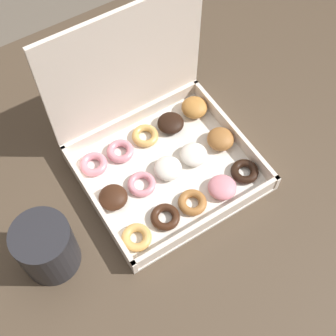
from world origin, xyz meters
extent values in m
plane|color=#6B6054|center=(0.00, 0.00, 0.00)|extent=(8.00, 8.00, 0.00)
cube|color=#4C3D2D|center=(0.00, 0.00, 0.71)|extent=(1.26, 0.94, 0.03)
cylinder|color=#4C3D2D|center=(0.58, 0.42, 0.35)|extent=(0.06, 0.06, 0.70)
cube|color=silver|center=(0.04, 0.00, 0.73)|extent=(0.30, 0.27, 0.01)
cube|color=silver|center=(0.04, -0.13, 0.75)|extent=(0.30, 0.01, 0.03)
cube|color=silver|center=(0.04, 0.13, 0.75)|extent=(0.30, 0.01, 0.03)
cube|color=silver|center=(-0.11, 0.00, 0.75)|extent=(0.01, 0.27, 0.03)
cube|color=silver|center=(0.18, 0.00, 0.75)|extent=(0.01, 0.27, 0.03)
cube|color=silver|center=(0.04, 0.14, 0.88)|extent=(0.30, 0.01, 0.24)
torus|color=tan|center=(-0.08, -0.08, 0.74)|extent=(0.05, 0.05, 0.02)
torus|color=#381E11|center=(-0.02, -0.08, 0.74)|extent=(0.05, 0.05, 0.01)
torus|color=#9E6633|center=(0.04, -0.08, 0.74)|extent=(0.05, 0.05, 0.01)
ellipsoid|color=pink|center=(0.10, -0.09, 0.74)|extent=(0.05, 0.05, 0.02)
torus|color=black|center=(0.15, -0.08, 0.74)|extent=(0.05, 0.05, 0.02)
ellipsoid|color=#381E11|center=(-0.08, 0.00, 0.75)|extent=(0.05, 0.05, 0.03)
torus|color=pink|center=(-0.02, 0.00, 0.74)|extent=(0.05, 0.05, 0.01)
ellipsoid|color=white|center=(0.04, 0.00, 0.74)|extent=(0.05, 0.05, 0.02)
ellipsoid|color=white|center=(0.09, 0.00, 0.74)|extent=(0.05, 0.05, 0.02)
ellipsoid|color=#9E6633|center=(0.15, 0.00, 0.75)|extent=(0.05, 0.05, 0.03)
torus|color=pink|center=(-0.08, 0.08, 0.74)|extent=(0.05, 0.05, 0.01)
torus|color=pink|center=(-0.02, 0.08, 0.74)|extent=(0.05, 0.05, 0.01)
torus|color=tan|center=(0.04, 0.09, 0.74)|extent=(0.05, 0.05, 0.01)
ellipsoid|color=black|center=(0.09, 0.08, 0.74)|extent=(0.05, 0.05, 0.02)
ellipsoid|color=#B77A38|center=(0.15, 0.09, 0.75)|extent=(0.05, 0.05, 0.03)
cylinder|color=#232328|center=(-0.22, -0.04, 0.78)|extent=(0.09, 0.09, 0.11)
cylinder|color=black|center=(-0.22, -0.04, 0.83)|extent=(0.08, 0.08, 0.01)
camera|label=1|loc=(-0.20, -0.37, 1.48)|focal=50.00mm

